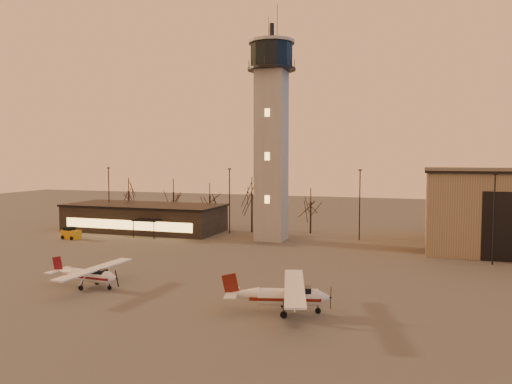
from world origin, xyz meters
TOP-DOWN VIEW (x-y plane):
  - ground at (0.00, 0.00)m, footprint 220.00×220.00m
  - control_tower at (0.00, 30.00)m, footprint 6.80×6.80m
  - terminal at (-21.99, 31.98)m, footprint 25.40×12.20m
  - light_poles at (0.50, 31.00)m, footprint 58.50×12.25m
  - tree_row at (-13.70, 39.16)m, footprint 37.20×9.20m
  - cessna_front at (11.04, -1.74)m, footprint 8.86×11.02m
  - cessna_rear at (-7.88, -0.36)m, footprint 7.64×9.66m
  - service_cart at (-27.91, 21.57)m, footprint 2.89×2.06m

SIDE VIEW (x-z plane):
  - ground at x=0.00m, z-range 0.00..0.00m
  - service_cart at x=-27.91m, z-range -0.20..1.51m
  - cessna_rear at x=-7.88m, z-range -0.42..2.24m
  - cessna_front at x=11.04m, z-range -0.48..2.57m
  - terminal at x=-21.99m, z-range 0.01..4.31m
  - light_poles at x=0.50m, z-range 0.34..10.48m
  - tree_row at x=-13.70m, z-range 1.54..10.34m
  - control_tower at x=0.00m, z-range 0.03..32.63m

